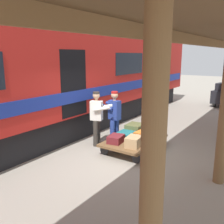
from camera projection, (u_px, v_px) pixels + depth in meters
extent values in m
plane|color=gray|center=(126.00, 158.00, 7.01)|extent=(60.00, 60.00, 0.00)
cylinder|color=brown|center=(152.00, 172.00, 2.42)|extent=(0.24, 0.24, 3.40)
cube|color=brown|center=(160.00, 35.00, 5.82)|extent=(0.08, 15.13, 0.30)
cube|color=#B21E19|center=(40.00, 69.00, 8.33)|extent=(3.00, 19.04, 2.90)
cube|color=black|center=(43.00, 124.00, 8.75)|extent=(2.55, 18.09, 0.90)
cube|color=#99999E|center=(37.00, 19.00, 7.99)|extent=(2.76, 18.66, 0.20)
cube|color=navy|center=(75.00, 97.00, 7.68)|extent=(0.03, 18.66, 0.36)
cube|color=black|center=(163.00, 62.00, 12.87)|extent=(0.02, 2.09, 0.84)
cube|color=black|center=(130.00, 64.00, 10.18)|extent=(0.02, 2.09, 0.84)
cube|color=black|center=(73.00, 83.00, 7.63)|extent=(0.12, 1.10, 2.00)
cube|color=brown|center=(134.00, 140.00, 7.54)|extent=(1.30, 2.02, 0.07)
cylinder|color=black|center=(136.00, 158.00, 6.64)|extent=(0.27, 0.05, 0.27)
cylinder|color=black|center=(104.00, 150.00, 7.21)|extent=(0.27, 0.05, 0.27)
cylinder|color=black|center=(161.00, 141.00, 7.95)|extent=(0.27, 0.05, 0.27)
cylinder|color=black|center=(132.00, 136.00, 8.51)|extent=(0.27, 0.05, 0.27)
cube|color=#9EA0A5|center=(151.00, 133.00, 7.80)|extent=(0.38, 0.54, 0.18)
cube|color=#1E666B|center=(126.00, 135.00, 7.68)|extent=(0.49, 0.56, 0.17)
cube|color=maroon|center=(116.00, 139.00, 7.22)|extent=(0.44, 0.53, 0.21)
cube|color=brown|center=(135.00, 128.00, 8.11)|extent=(0.52, 0.60, 0.29)
cube|color=#CC6B23|center=(143.00, 136.00, 7.34)|extent=(0.43, 0.51, 0.28)
cube|color=tan|center=(134.00, 142.00, 6.90)|extent=(0.43, 0.55, 0.28)
cylinder|color=navy|center=(116.00, 131.00, 8.09)|extent=(0.16, 0.16, 0.82)
cylinder|color=navy|center=(112.00, 132.00, 7.94)|extent=(0.16, 0.16, 0.82)
cube|color=navy|center=(115.00, 110.00, 7.86)|extent=(0.38, 0.26, 0.60)
cylinder|color=tan|center=(115.00, 100.00, 7.78)|extent=(0.09, 0.09, 0.06)
sphere|color=tan|center=(115.00, 95.00, 7.75)|extent=(0.22, 0.22, 0.22)
cylinder|color=#A51919|center=(115.00, 92.00, 7.74)|extent=(0.21, 0.21, 0.06)
cylinder|color=navy|center=(112.00, 105.00, 8.09)|extent=(0.54, 0.16, 0.21)
cylinder|color=navy|center=(106.00, 107.00, 7.85)|extent=(0.54, 0.16, 0.21)
cylinder|color=#332D28|center=(96.00, 133.00, 7.84)|extent=(0.16, 0.16, 0.82)
cylinder|color=#332D28|center=(98.00, 132.00, 8.03)|extent=(0.16, 0.16, 0.82)
cube|color=silver|center=(96.00, 111.00, 7.78)|extent=(0.41, 0.32, 0.60)
cylinder|color=tan|center=(96.00, 100.00, 7.70)|extent=(0.09, 0.09, 0.06)
sphere|color=tan|center=(96.00, 95.00, 7.67)|extent=(0.22, 0.22, 0.22)
cylinder|color=#332D28|center=(96.00, 93.00, 7.65)|extent=(0.21, 0.21, 0.06)
cylinder|color=silver|center=(102.00, 109.00, 7.55)|extent=(0.53, 0.26, 0.21)
cylinder|color=silver|center=(105.00, 107.00, 7.84)|extent=(0.53, 0.26, 0.21)
cylinder|color=black|center=(214.00, 104.00, 13.76)|extent=(0.12, 0.40, 0.40)
cylinder|color=black|center=(219.00, 100.00, 14.73)|extent=(0.12, 0.40, 0.40)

